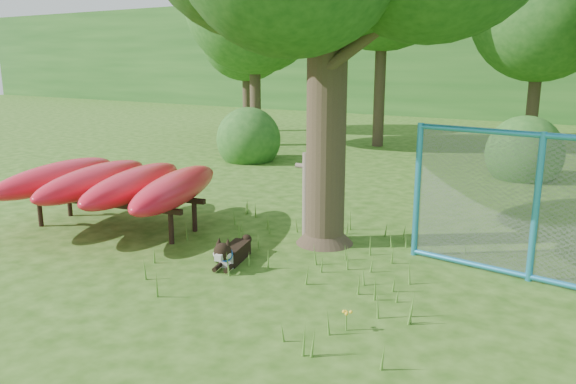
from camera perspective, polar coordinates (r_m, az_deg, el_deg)
The scene contains 12 objects.
ground at distance 7.22m, azimuth -6.46°, elevation -9.44°, with size 80.00×80.00×0.00m, color #244D0F.
wooden_post at distance 8.72m, azimuth 1.88°, elevation -0.24°, with size 0.38×0.13×1.40m.
kayak_rack at distance 9.73m, azimuth -17.28°, elevation 0.93°, with size 3.94×3.51×1.04m.
husky_dog at distance 7.88m, azimuth -5.81°, elevation -6.16°, with size 0.46×1.04×0.46m.
fence_section at distance 7.68m, azimuth 23.88°, elevation -1.52°, with size 3.29×0.44×3.21m.
wildflower_clump at distance 6.03m, azimuth 5.97°, elevation -12.22°, with size 0.11×0.11×0.23m.
bg_tree_a at distance 18.64m, azimuth -3.46°, elevation 18.53°, with size 4.40×4.40×6.70m.
bg_tree_c at distance 18.44m, azimuth 24.41°, elevation 16.30°, with size 4.00×4.00×6.12m.
bg_tree_f at distance 22.48m, azimuth -4.28°, elevation 15.69°, with size 3.60×3.60×5.55m.
shrub_left at distance 15.90m, azimuth -4.00°, elevation 3.20°, with size 1.80×1.80×1.80m, color #21551B.
shrub_mid at distance 14.63m, azimuth 22.66°, elevation 1.31°, with size 1.80×1.80×1.80m, color #21551B.
wooded_hillside at distance 33.46m, azimuth 25.24°, elevation 12.45°, with size 80.00×12.00×6.00m, color #21551B.
Camera 1 is at (4.16, -5.20, 2.78)m, focal length 35.00 mm.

